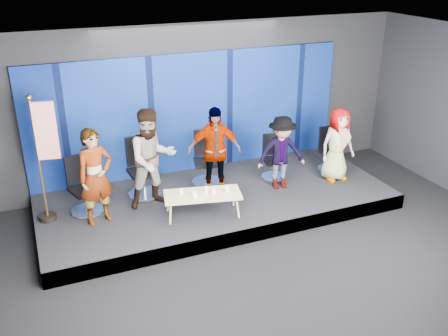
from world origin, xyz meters
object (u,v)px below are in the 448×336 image
(chair_a, at_px, (84,194))
(mug_b, at_px, (195,195))
(coffee_table, at_px, (203,195))
(mug_d, at_px, (214,191))
(mug_a, at_px, (181,191))
(chair_c, at_px, (206,166))
(chair_e, at_px, (330,156))
(panelist_c, at_px, (214,151))
(chair_d, at_px, (273,164))
(mug_c, at_px, (206,189))
(chair_b, at_px, (143,177))
(mug_e, at_px, (227,189))
(panelist_b, at_px, (152,159))
(panelist_a, at_px, (96,177))
(flag_stand, at_px, (45,156))
(panelist_d, at_px, (281,153))
(panelist_e, at_px, (337,144))

(chair_a, distance_m, mug_b, 2.11)
(coffee_table, relative_size, mug_d, 16.56)
(mug_a, bearing_deg, chair_c, 51.48)
(chair_e, bearing_deg, panelist_c, -179.32)
(mug_a, xyz_separation_m, mug_d, (0.56, -0.20, -0.00))
(chair_d, relative_size, mug_c, 9.85)
(chair_b, distance_m, mug_e, 1.84)
(panelist_b, xyz_separation_m, mug_b, (0.54, -0.83, -0.48))
(panelist_a, bearing_deg, mug_c, -30.13)
(chair_a, xyz_separation_m, mug_b, (1.82, -1.05, 0.12))
(flag_stand, bearing_deg, chair_a, 17.88)
(chair_b, bearing_deg, chair_e, -9.04)
(chair_d, bearing_deg, chair_e, 5.06)
(mug_e, relative_size, flag_stand, 0.04)
(mug_a, relative_size, mug_b, 1.01)
(panelist_c, bearing_deg, panelist_a, -158.79)
(mug_c, height_order, flag_stand, flag_stand)
(chair_d, xyz_separation_m, chair_e, (1.36, -0.11, 0.01))
(chair_a, bearing_deg, chair_e, -18.19)
(panelist_a, height_order, mug_d, panelist_a)
(mug_d, bearing_deg, chair_a, 155.05)
(panelist_c, xyz_separation_m, chair_e, (2.81, 0.08, -0.58))
(chair_d, relative_size, flag_stand, 0.40)
(panelist_d, xyz_separation_m, mug_c, (-1.80, -0.44, -0.29))
(panelist_a, relative_size, panelist_e, 1.13)
(chair_c, bearing_deg, chair_d, 1.23)
(panelist_a, bearing_deg, chair_c, 1.59)
(chair_b, bearing_deg, panelist_b, -83.80)
(chair_b, xyz_separation_m, chair_c, (1.38, 0.06, -0.02))
(mug_a, bearing_deg, mug_b, -51.33)
(panelist_a, height_order, chair_c, panelist_a)
(panelist_a, distance_m, panelist_e, 5.00)
(panelist_e, relative_size, mug_e, 16.49)
(panelist_a, distance_m, mug_a, 1.55)
(chair_a, relative_size, chair_e, 1.13)
(mug_a, bearing_deg, chair_b, 112.32)
(mug_a, xyz_separation_m, mug_e, (0.82, -0.22, -0.00))
(chair_c, height_order, chair_d, chair_c)
(mug_d, relative_size, flag_stand, 0.04)
(chair_d, bearing_deg, panelist_a, -163.09)
(panelist_b, height_order, flag_stand, flag_stand)
(chair_d, height_order, mug_c, chair_d)
(chair_a, xyz_separation_m, coffee_table, (2.00, -0.96, 0.04))
(mug_d, bearing_deg, panelist_a, 164.69)
(panelist_a, bearing_deg, chair_e, -13.00)
(chair_b, relative_size, panelist_d, 0.77)
(panelist_c, bearing_deg, chair_a, -169.90)
(panelist_b, xyz_separation_m, mug_d, (0.92, -0.80, -0.49))
(panelist_a, xyz_separation_m, mug_a, (1.45, -0.35, -0.41))
(chair_d, relative_size, mug_d, 10.46)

